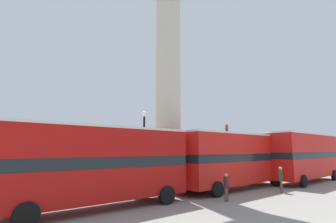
{
  "coord_description": "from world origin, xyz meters",
  "views": [
    {
      "loc": [
        -13.03,
        -17.89,
        2.98
      ],
      "look_at": [
        0.0,
        0.0,
        6.23
      ],
      "focal_mm": 28.0,
      "sensor_mm": 36.0,
      "label": 1
    }
  ],
  "objects_px": {
    "bus_a": "(304,155)",
    "pedestrian_near_lamp": "(226,186)",
    "monument_column": "(168,85)",
    "bus_c": "(99,163)",
    "pedestrian_by_plinth": "(281,178)",
    "bus_b": "(235,158)",
    "equestrian_statue": "(228,161)",
    "street_lamp": "(144,151)"
  },
  "relations": [
    {
      "from": "monument_column",
      "to": "street_lamp",
      "type": "height_order",
      "value": "monument_column"
    },
    {
      "from": "bus_c",
      "to": "equestrian_statue",
      "type": "distance_m",
      "value": 20.81
    },
    {
      "from": "monument_column",
      "to": "bus_c",
      "type": "distance_m",
      "value": 11.09
    },
    {
      "from": "monument_column",
      "to": "bus_a",
      "type": "xyz_separation_m",
      "value": [
        12.12,
        -5.23,
        -6.09
      ]
    },
    {
      "from": "monument_column",
      "to": "bus_c",
      "type": "xyz_separation_m",
      "value": [
        -7.84,
        -4.75,
        -6.25
      ]
    },
    {
      "from": "equestrian_statue",
      "to": "pedestrian_near_lamp",
      "type": "height_order",
      "value": "equestrian_statue"
    },
    {
      "from": "monument_column",
      "to": "pedestrian_by_plinth",
      "type": "xyz_separation_m",
      "value": [
        4.58,
        -7.27,
        -7.54
      ]
    },
    {
      "from": "equestrian_statue",
      "to": "pedestrian_by_plinth",
      "type": "xyz_separation_m",
      "value": [
        -6.71,
        -10.7,
        -0.66
      ]
    },
    {
      "from": "monument_column",
      "to": "equestrian_statue",
      "type": "height_order",
      "value": "monument_column"
    },
    {
      "from": "equestrian_statue",
      "to": "street_lamp",
      "type": "distance_m",
      "value": 16.15
    },
    {
      "from": "bus_a",
      "to": "pedestrian_by_plinth",
      "type": "bearing_deg",
      "value": -170.32
    },
    {
      "from": "bus_a",
      "to": "bus_c",
      "type": "xyz_separation_m",
      "value": [
        -19.96,
        0.48,
        -0.15
      ]
    },
    {
      "from": "bus_c",
      "to": "pedestrian_near_lamp",
      "type": "distance_m",
      "value": 7.42
    },
    {
      "from": "equestrian_statue",
      "to": "street_lamp",
      "type": "bearing_deg",
      "value": -135.19
    },
    {
      "from": "monument_column",
      "to": "bus_b",
      "type": "xyz_separation_m",
      "value": [
        3.41,
        -4.22,
        -6.21
      ]
    },
    {
      "from": "equestrian_statue",
      "to": "street_lamp",
      "type": "height_order",
      "value": "equestrian_statue"
    },
    {
      "from": "bus_a",
      "to": "equestrian_statue",
      "type": "height_order",
      "value": "equestrian_statue"
    },
    {
      "from": "bus_b",
      "to": "monument_column",
      "type": "bearing_deg",
      "value": 124.02
    },
    {
      "from": "bus_c",
      "to": "monument_column",
      "type": "bearing_deg",
      "value": 27.05
    },
    {
      "from": "bus_a",
      "to": "pedestrian_near_lamp",
      "type": "bearing_deg",
      "value": -177.2
    },
    {
      "from": "bus_b",
      "to": "pedestrian_by_plinth",
      "type": "xyz_separation_m",
      "value": [
        1.16,
        -3.05,
        -1.33
      ]
    },
    {
      "from": "pedestrian_near_lamp",
      "to": "equestrian_statue",
      "type": "bearing_deg",
      "value": -160.06
    },
    {
      "from": "equestrian_statue",
      "to": "street_lamp",
      "type": "relative_size",
      "value": 1.08
    },
    {
      "from": "bus_b",
      "to": "pedestrian_near_lamp",
      "type": "relative_size",
      "value": 7.03
    },
    {
      "from": "bus_a",
      "to": "pedestrian_by_plinth",
      "type": "xyz_separation_m",
      "value": [
        -7.54,
        -2.04,
        -1.45
      ]
    },
    {
      "from": "bus_a",
      "to": "pedestrian_near_lamp",
      "type": "distance_m",
      "value": 13.3
    },
    {
      "from": "street_lamp",
      "to": "pedestrian_by_plinth",
      "type": "bearing_deg",
      "value": -30.64
    },
    {
      "from": "bus_b",
      "to": "bus_c",
      "type": "height_order",
      "value": "bus_b"
    },
    {
      "from": "bus_c",
      "to": "bus_b",
      "type": "bearing_deg",
      "value": -1.46
    },
    {
      "from": "equestrian_statue",
      "to": "pedestrian_near_lamp",
      "type": "distance_m",
      "value": 16.18
    },
    {
      "from": "bus_a",
      "to": "bus_c",
      "type": "height_order",
      "value": "bus_a"
    },
    {
      "from": "bus_b",
      "to": "equestrian_statue",
      "type": "height_order",
      "value": "equestrian_statue"
    },
    {
      "from": "street_lamp",
      "to": "pedestrian_by_plinth",
      "type": "distance_m",
      "value": 9.86
    },
    {
      "from": "pedestrian_near_lamp",
      "to": "street_lamp",
      "type": "bearing_deg",
      "value": -80.57
    },
    {
      "from": "monument_column",
      "to": "equestrian_statue",
      "type": "distance_m",
      "value": 13.66
    },
    {
      "from": "street_lamp",
      "to": "pedestrian_near_lamp",
      "type": "bearing_deg",
      "value": -59.72
    },
    {
      "from": "bus_c",
      "to": "pedestrian_by_plinth",
      "type": "height_order",
      "value": "bus_c"
    },
    {
      "from": "bus_c",
      "to": "equestrian_statue",
      "type": "xyz_separation_m",
      "value": [
        19.12,
        8.18,
        -0.63
      ]
    },
    {
      "from": "bus_b",
      "to": "bus_c",
      "type": "relative_size",
      "value": 1.11
    },
    {
      "from": "bus_b",
      "to": "street_lamp",
      "type": "distance_m",
      "value": 7.42
    },
    {
      "from": "street_lamp",
      "to": "pedestrian_by_plinth",
      "type": "relative_size",
      "value": 3.15
    },
    {
      "from": "bus_b",
      "to": "pedestrian_by_plinth",
      "type": "relative_size",
      "value": 6.33
    }
  ]
}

